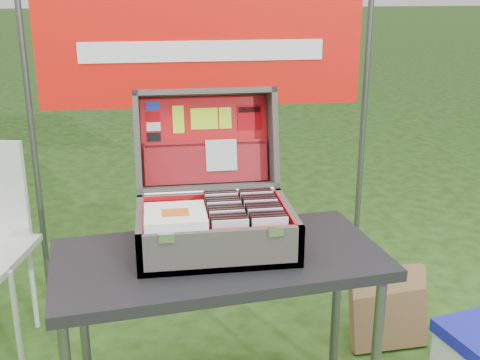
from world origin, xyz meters
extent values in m
cube|color=#232325|center=(-0.05, 0.00, 0.70)|extent=(1.21, 0.70, 0.04)
cylinder|color=#59595B|center=(-0.56, 0.23, 0.34)|extent=(0.04, 0.04, 0.68)
cylinder|color=#59595B|center=(0.46, 0.23, 0.34)|extent=(0.04, 0.04, 0.68)
cube|color=#5A5750|center=(-0.06, 0.05, 0.73)|extent=(0.55, 0.39, 0.02)
cube|color=#5A5750|center=(-0.06, -0.13, 0.79)|extent=(0.55, 0.02, 0.15)
cube|color=#5A5750|center=(-0.06, 0.24, 0.79)|extent=(0.55, 0.02, 0.15)
cube|color=#5A5750|center=(-0.32, 0.05, 0.79)|extent=(0.02, 0.39, 0.15)
cube|color=#5A5750|center=(0.21, 0.05, 0.79)|extent=(0.02, 0.39, 0.15)
cube|color=red|center=(-0.06, 0.05, 0.74)|extent=(0.50, 0.35, 0.01)
cube|color=silver|center=(-0.23, -0.15, 0.85)|extent=(0.05, 0.01, 0.03)
cube|color=silver|center=(0.12, -0.15, 0.85)|extent=(0.05, 0.01, 0.03)
cylinder|color=silver|center=(-0.06, 0.25, 0.86)|extent=(0.49, 0.02, 0.02)
cube|color=#5A5750|center=(-0.06, 0.42, 1.02)|extent=(0.55, 0.11, 0.39)
cube|color=#5A5750|center=(-0.06, 0.41, 1.22)|extent=(0.55, 0.15, 0.06)
cube|color=#5A5750|center=(-0.06, 0.32, 0.86)|extent=(0.55, 0.15, 0.06)
cube|color=#5A5750|center=(-0.32, 0.36, 1.04)|extent=(0.02, 0.24, 0.42)
cube|color=#5A5750|center=(0.21, 0.36, 1.04)|extent=(0.02, 0.24, 0.42)
cube|color=red|center=(-0.06, 0.41, 1.02)|extent=(0.50, 0.09, 0.34)
cube|color=red|center=(-0.06, -0.12, 0.80)|extent=(0.50, 0.01, 0.13)
cube|color=red|center=(-0.06, 0.22, 0.80)|extent=(0.50, 0.01, 0.13)
cube|color=red|center=(-0.31, 0.05, 0.80)|extent=(0.01, 0.35, 0.13)
cube|color=red|center=(0.19, 0.05, 0.80)|extent=(0.01, 0.35, 0.13)
cube|color=maroon|center=(-0.06, 0.37, 0.94)|extent=(0.48, 0.07, 0.16)
cube|color=maroon|center=(-0.06, 0.38, 1.02)|extent=(0.47, 0.02, 0.02)
cube|color=silver|center=(0.00, 0.36, 0.97)|extent=(0.12, 0.04, 0.12)
cube|color=#1933B2|center=(-0.26, 0.44, 1.16)|extent=(0.05, 0.01, 0.03)
cube|color=#AF0008|center=(-0.26, 0.43, 1.12)|extent=(0.05, 0.01, 0.03)
cube|color=white|center=(-0.26, 0.42, 1.08)|extent=(0.05, 0.01, 0.03)
cube|color=black|center=(-0.26, 0.41, 1.04)|extent=(0.05, 0.01, 0.03)
cube|color=#C2FB18|center=(-0.16, 0.43, 1.11)|extent=(0.04, 0.03, 0.11)
cube|color=#C2FB18|center=(-0.06, 0.43, 1.11)|extent=(0.11, 0.02, 0.08)
cube|color=#C2FB18|center=(0.03, 0.43, 1.11)|extent=(0.05, 0.02, 0.08)
cube|color=#AF0008|center=(0.13, 0.43, 1.11)|extent=(0.10, 0.03, 0.10)
cube|color=black|center=(0.13, 0.43, 1.14)|extent=(0.09, 0.01, 0.02)
cube|color=silver|center=(-0.02, -0.10, 0.81)|extent=(0.12, 0.01, 0.14)
cube|color=black|center=(-0.02, -0.08, 0.81)|extent=(0.12, 0.01, 0.14)
cube|color=black|center=(-0.02, -0.06, 0.81)|extent=(0.12, 0.01, 0.14)
cube|color=black|center=(-0.02, -0.03, 0.81)|extent=(0.12, 0.01, 0.14)
cube|color=silver|center=(-0.02, -0.01, 0.81)|extent=(0.12, 0.01, 0.14)
cube|color=black|center=(-0.02, 0.01, 0.81)|extent=(0.12, 0.01, 0.14)
cube|color=black|center=(-0.02, 0.03, 0.81)|extent=(0.12, 0.01, 0.14)
cube|color=black|center=(-0.02, 0.05, 0.81)|extent=(0.12, 0.01, 0.14)
cube|color=silver|center=(-0.02, 0.07, 0.81)|extent=(0.12, 0.01, 0.14)
cube|color=black|center=(-0.02, 0.09, 0.81)|extent=(0.12, 0.01, 0.14)
cube|color=black|center=(-0.02, 0.12, 0.81)|extent=(0.12, 0.01, 0.14)
cube|color=black|center=(-0.02, 0.14, 0.81)|extent=(0.12, 0.01, 0.14)
cube|color=silver|center=(-0.02, 0.16, 0.81)|extent=(0.12, 0.01, 0.14)
cube|color=black|center=(-0.02, 0.18, 0.81)|extent=(0.12, 0.01, 0.14)
cube|color=black|center=(-0.02, 0.20, 0.81)|extent=(0.12, 0.01, 0.14)
cube|color=silver|center=(0.11, -0.10, 0.81)|extent=(0.12, 0.01, 0.14)
cube|color=black|center=(0.11, -0.08, 0.81)|extent=(0.12, 0.01, 0.14)
cube|color=black|center=(0.11, -0.06, 0.81)|extent=(0.12, 0.01, 0.14)
cube|color=black|center=(0.11, -0.03, 0.81)|extent=(0.12, 0.01, 0.14)
cube|color=silver|center=(0.11, -0.01, 0.81)|extent=(0.12, 0.01, 0.14)
cube|color=black|center=(0.11, 0.01, 0.81)|extent=(0.12, 0.01, 0.14)
cube|color=black|center=(0.11, 0.03, 0.81)|extent=(0.12, 0.01, 0.14)
cube|color=black|center=(0.11, 0.05, 0.81)|extent=(0.12, 0.01, 0.14)
cube|color=silver|center=(0.11, 0.07, 0.81)|extent=(0.12, 0.01, 0.14)
cube|color=black|center=(0.11, 0.09, 0.81)|extent=(0.12, 0.01, 0.14)
cube|color=black|center=(0.11, 0.12, 0.81)|extent=(0.12, 0.01, 0.14)
cube|color=black|center=(0.11, 0.14, 0.81)|extent=(0.12, 0.01, 0.14)
cube|color=silver|center=(0.11, 0.16, 0.81)|extent=(0.12, 0.01, 0.14)
cube|color=black|center=(0.11, 0.18, 0.81)|extent=(0.12, 0.01, 0.14)
cube|color=black|center=(0.11, 0.20, 0.81)|extent=(0.12, 0.01, 0.14)
cube|color=white|center=(-0.20, -0.02, 0.87)|extent=(0.21, 0.21, 0.00)
cube|color=white|center=(-0.20, -0.02, 0.87)|extent=(0.21, 0.21, 0.00)
cube|color=white|center=(-0.20, -0.02, 0.88)|extent=(0.21, 0.21, 0.00)
cube|color=white|center=(-0.20, -0.02, 0.88)|extent=(0.21, 0.21, 0.00)
cube|color=white|center=(-0.20, -0.02, 0.89)|extent=(0.21, 0.21, 0.00)
cube|color=white|center=(-0.20, -0.02, 0.89)|extent=(0.21, 0.21, 0.00)
cube|color=#D85919|center=(-0.20, -0.03, 0.89)|extent=(0.09, 0.07, 0.00)
cylinder|color=silver|center=(-0.87, 0.45, 0.24)|extent=(0.02, 0.02, 0.49)
cylinder|color=silver|center=(-0.87, 0.81, 0.24)|extent=(0.02, 0.02, 0.49)
cylinder|color=silver|center=(-0.87, 0.83, 0.71)|extent=(0.02, 0.02, 0.45)
cube|color=#977349|center=(0.78, 0.42, 0.19)|extent=(0.37, 0.17, 0.38)
cylinder|color=#59595B|center=(-0.85, 1.10, 0.85)|extent=(0.03, 0.03, 1.70)
cylinder|color=#59595B|center=(0.85, 1.10, 0.85)|extent=(0.03, 0.03, 1.70)
cube|color=red|center=(0.00, 1.09, 1.30)|extent=(1.60, 0.02, 0.55)
cube|color=white|center=(0.00, 1.08, 1.30)|extent=(1.20, 0.00, 0.10)
camera|label=1|loc=(-0.25, -1.90, 1.62)|focal=45.00mm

